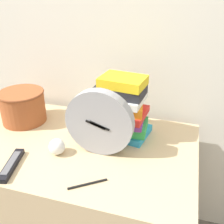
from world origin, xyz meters
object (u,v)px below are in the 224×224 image
object	(u,v)px
basket	(23,106)
crumpled_paper_ball	(57,147)
desk_clock	(99,123)
tv_remote	(11,165)
pen	(88,184)
book_stack	(122,108)

from	to	relation	value
basket	crumpled_paper_ball	xyz separation A→B (m)	(0.29, -0.21, -0.05)
desk_clock	tv_remote	world-z (taller)	desk_clock
crumpled_paper_ball	pen	xyz separation A→B (m)	(0.19, -0.14, -0.03)
book_stack	crumpled_paper_ball	distance (m)	0.33
basket	tv_remote	bearing A→B (deg)	-64.52
pen	desk_clock	bearing A→B (deg)	96.36
desk_clock	pen	xyz separation A→B (m)	(0.02, -0.20, -0.14)
desk_clock	basket	distance (m)	0.49
desk_clock	book_stack	distance (m)	0.17
book_stack	pen	world-z (taller)	book_stack
desk_clock	crumpled_paper_ball	bearing A→B (deg)	-159.60
desk_clock	pen	world-z (taller)	desk_clock
book_stack	tv_remote	size ratio (longest dim) A/B	1.46
basket	tv_remote	size ratio (longest dim) A/B	1.17
basket	crumpled_paper_ball	bearing A→B (deg)	-35.48
pen	tv_remote	bearing A→B (deg)	178.67
basket	tv_remote	xyz separation A→B (m)	(0.16, -0.34, -0.08)
tv_remote	book_stack	bearing A→B (deg)	45.50
crumpled_paper_ball	pen	bearing A→B (deg)	-36.47
tv_remote	basket	bearing A→B (deg)	115.48
basket	pen	bearing A→B (deg)	-35.87
crumpled_paper_ball	desk_clock	bearing A→B (deg)	20.40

